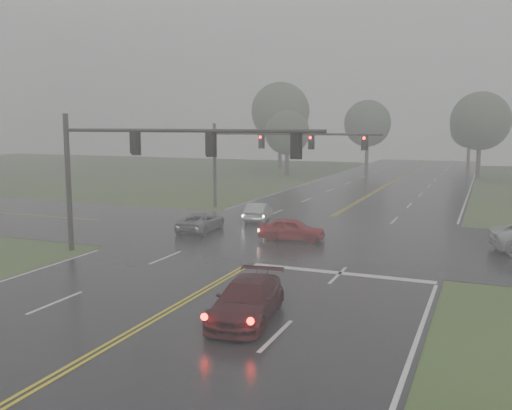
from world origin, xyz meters
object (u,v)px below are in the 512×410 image
at_px(sedan_maroon, 247,320).
at_px(car_grey, 201,231).
at_px(sedan_red, 292,241).
at_px(sedan_silver, 258,221).
at_px(signal_gantry_near, 138,156).
at_px(signal_gantry_far, 264,149).

bearing_deg(sedan_maroon, car_grey, 115.58).
xyz_separation_m(sedan_red, sedan_silver, (-4.39, 5.53, 0.00)).
xyz_separation_m(sedan_maroon, sedan_red, (-2.96, 13.53, 0.00)).
height_order(sedan_silver, signal_gantry_near, signal_gantry_near).
xyz_separation_m(sedan_maroon, signal_gantry_far, (-8.90, 24.03, 4.84)).
xyz_separation_m(car_grey, signal_gantry_near, (0.55, -7.62, 5.18)).
height_order(car_grey, signal_gantry_near, signal_gantry_near).
bearing_deg(car_grey, sedan_silver, -115.33).
relative_size(sedan_red, signal_gantry_near, 0.27).
relative_size(sedan_maroon, signal_gantry_near, 0.33).
bearing_deg(sedan_red, sedan_silver, 30.98).
bearing_deg(sedan_red, sedan_maroon, -175.12).
bearing_deg(sedan_maroon, sedan_red, 94.68).
bearing_deg(sedan_silver, sedan_maroon, 99.75).
distance_m(sedan_red, car_grey, 6.38).
xyz_separation_m(sedan_red, car_grey, (-6.35, 0.67, 0.00)).
relative_size(sedan_silver, signal_gantry_near, 0.27).
height_order(sedan_maroon, signal_gantry_far, signal_gantry_far).
bearing_deg(signal_gantry_far, signal_gantry_near, -89.54).
bearing_deg(signal_gantry_near, signal_gantry_far, 90.46).
bearing_deg(car_grey, signal_gantry_far, -95.79).
distance_m(signal_gantry_near, signal_gantry_far, 17.45).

